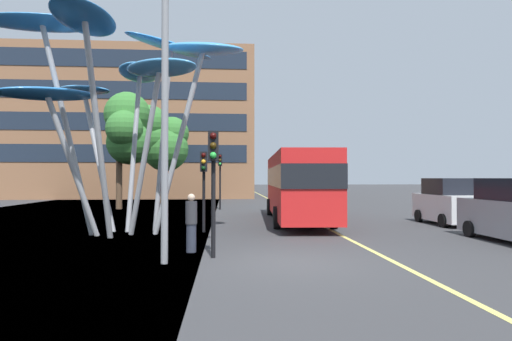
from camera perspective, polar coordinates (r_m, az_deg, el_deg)
name	(u,v)px	position (r m, az deg, el deg)	size (l,w,h in m)	color
ground	(266,264)	(11.34, 1.37, -12.31)	(120.00, 240.00, 0.10)	#38383A
red_bus	(297,183)	(21.48, 5.49, -1.60)	(3.13, 11.48, 3.54)	red
leaf_sculpture	(125,71)	(17.75, -17.01, 12.55)	(9.89, 8.29, 8.28)	#9EA0A5
traffic_light_kerb_near	(213,166)	(11.66, -5.70, 0.60)	(0.28, 0.42, 3.44)	black
traffic_light_kerb_far	(204,174)	(17.22, -6.97, -0.42)	(0.28, 0.42, 3.21)	black
traffic_light_island_mid	(213,164)	(19.24, -5.73, 0.91)	(0.28, 0.42, 3.88)	black
traffic_light_opposite	(220,170)	(29.28, -4.80, 0.13)	(0.28, 0.42, 3.77)	black
car_parked_far	(448,203)	(21.96, 24.16, -3.94)	(1.93, 3.81, 2.15)	silver
street_lamp	(181,69)	(11.46, -9.89, 13.21)	(1.86, 0.44, 7.81)	gray
tree_pavement_near	(127,128)	(30.97, -16.73, 5.39)	(3.33, 4.12, 8.17)	brown
tree_pavement_far	(161,139)	(36.94, -12.50, 4.12)	(4.80, 4.06, 8.22)	brown
pedestrian	(191,223)	(12.78, -8.60, -6.89)	(0.34, 0.34, 1.71)	#2D3342
backdrop_building	(135,127)	(50.14, -15.76, 5.65)	(26.08, 11.10, 15.80)	#8E6042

